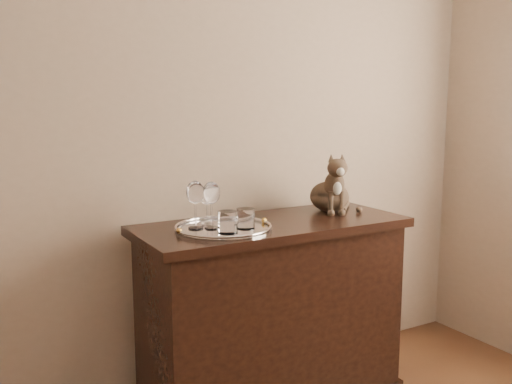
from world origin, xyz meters
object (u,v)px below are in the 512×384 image
tray (223,229)px  tumbler_b (228,222)px  tumbler_a (246,219)px  sideboard (272,314)px  wine_glass_b (207,205)px  wine_glass_a (195,205)px  wine_glass_d (211,205)px  cat (330,182)px

tray → tumbler_b: tumbler_b is taller
tray → tumbler_a: (0.07, -0.06, 0.05)m
sideboard → tray: size_ratio=3.00×
tray → wine_glass_b: size_ratio=2.39×
wine_glass_a → wine_glass_d: wine_glass_a is taller
wine_glass_d → tumbler_b: 0.12m
sideboard → wine_glass_b: (-0.29, 0.05, 0.52)m
tray → cat: 0.64m
wine_glass_d → tray: bearing=-18.7°
tumbler_a → cat: bearing=16.9°
sideboard → tray: (-0.25, -0.03, 0.43)m
wine_glass_b → cat: 0.65m
tumbler_b → wine_glass_a: bearing=118.7°
cat → tumbler_b: bearing=-144.1°
wine_glass_a → tumbler_b: 0.17m
wine_glass_b → cat: cat is taller
wine_glass_b → cat: bearing=1.7°
wine_glass_a → cat: size_ratio=0.69×
wine_glass_a → wine_glass_b: size_ratio=1.18×
tray → wine_glass_a: (-0.10, 0.04, 0.10)m
tumbler_a → wine_glass_a: bearing=147.9°
tray → cat: (0.62, 0.10, 0.14)m
tumbler_a → tumbler_b: 0.10m
wine_glass_b → wine_glass_d: bearing=-100.5°
tray → wine_glass_d: 0.11m
wine_glass_d → wine_glass_b: bearing=79.5°
tray → wine_glass_a: 0.15m
wine_glass_a → wine_glass_d: bearing=-26.6°
tumbler_a → cat: 0.58m
wine_glass_b → tumbler_b: (0.01, -0.18, -0.04)m
wine_glass_b → tumbler_b: 0.18m
wine_glass_a → wine_glass_b: (0.07, 0.04, -0.01)m
tray → tumbler_b: bearing=-106.4°
wine_glass_b → tray: bearing=-68.4°
wine_glass_b → cat: size_ratio=0.59×
tumbler_b → cat: size_ratio=0.31×
wine_glass_b → tumbler_b: size_ratio=1.90×
tumbler_b → tumbler_a: bearing=17.9°
tumbler_a → tumbler_b: tumbler_b is taller
sideboard → cat: 0.68m
wine_glass_a → tumbler_a: (0.17, -0.11, -0.06)m
sideboard → tumbler_a: tumbler_a is taller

